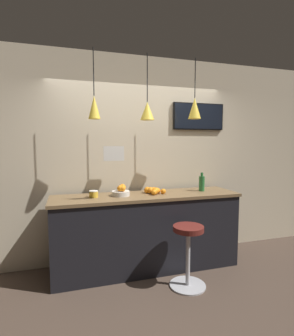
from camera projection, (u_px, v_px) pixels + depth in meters
ground_plane at (162, 291)px, 2.97m from camera, size 14.00×14.00×0.00m
back_wall at (139, 159)px, 3.81m from camera, size 8.00×0.06×2.90m
service_counter at (147, 231)px, 3.49m from camera, size 2.46×0.63×1.00m
bar_stool at (188, 247)px, 3.04m from camera, size 0.42×0.42×0.72m
fruit_bowl at (121, 191)px, 3.36m from camera, size 0.23×0.23×0.14m
orange_pile at (153, 191)px, 3.50m from camera, size 0.27×0.26×0.09m
juice_bottle at (202, 183)px, 3.68m from camera, size 0.08×0.08×0.26m
spread_jar at (94, 194)px, 3.26m from camera, size 0.11×0.11×0.08m
pendant_lamp_left at (94, 107)px, 3.14m from camera, size 0.15×0.15×0.84m
pendant_lamp_middle at (147, 111)px, 3.33m from camera, size 0.18×0.18×0.83m
pendant_lamp_right at (195, 108)px, 3.52m from camera, size 0.17×0.17×0.80m
mounted_tv at (199, 117)px, 3.96m from camera, size 0.82×0.04×0.40m
hanging_menu_board at (114, 154)px, 3.03m from camera, size 0.24×0.01×0.17m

